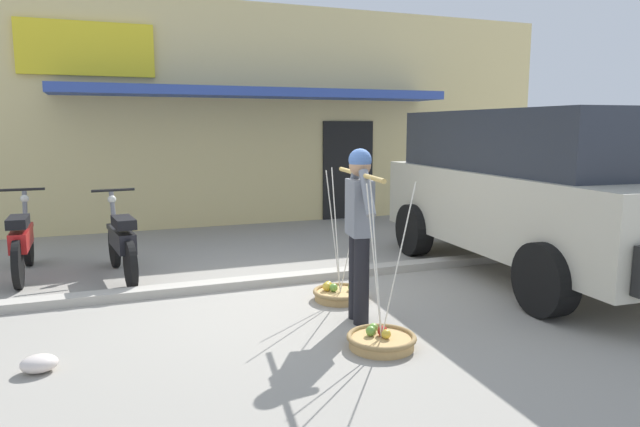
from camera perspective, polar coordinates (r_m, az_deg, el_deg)
name	(u,v)px	position (r m, az deg, el deg)	size (l,w,h in m)	color
ground_plane	(287,300)	(6.40, -3.31, -8.63)	(90.00, 90.00, 0.00)	gray
sidewalk_curb	(269,280)	(7.02, -5.09, -6.63)	(20.00, 0.24, 0.10)	#AEA89C
fruit_vendor	(359,224)	(5.52, 3.94, -1.01)	(0.26, 1.40, 1.70)	black
fruit_basket_left_side	(381,339)	(5.11, 6.12, -12.33)	(0.61, 0.61, 1.45)	tan
fruit_basket_right_side	(340,293)	(6.39, 2.02, -7.91)	(0.61, 0.61, 1.45)	tan
motorcycle_nearest_shop	(22,242)	(8.17, -27.54, -2.52)	(0.54, 1.82, 1.09)	black
motorcycle_second_in_row	(122,243)	(7.61, -19.15, -2.77)	(0.54, 1.82, 1.09)	black
parked_truck	(533,187)	(7.82, 20.43, 2.49)	(2.41, 4.92, 2.10)	beige
storefront_building	(227,117)	(13.60, -9.23, 9.44)	(13.00, 6.00, 4.20)	#DBC684
plastic_litter_bag	(39,364)	(5.11, -26.18, -13.26)	(0.28, 0.22, 0.14)	silver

